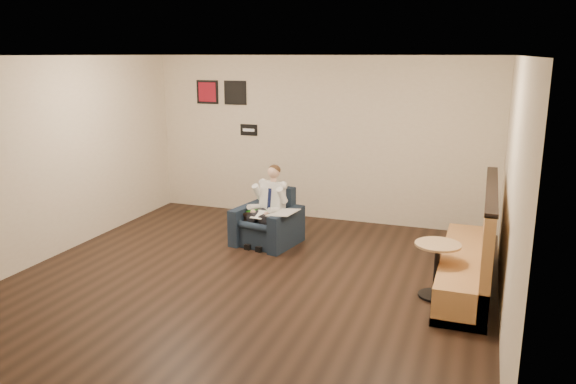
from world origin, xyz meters
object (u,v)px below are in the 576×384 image
(armchair, at_px, (267,217))
(smartphone, at_px, (271,206))
(green_folder, at_px, (261,209))
(coffee_mug, at_px, (279,205))
(seated_man, at_px, (263,209))
(banquette, at_px, (468,238))
(side_table, at_px, (264,225))
(cafe_table, at_px, (436,270))

(armchair, height_order, smartphone, armchair)
(smartphone, bearing_deg, armchair, -72.74)
(green_folder, xyz_separation_m, coffee_mug, (0.22, 0.17, 0.05))
(seated_man, distance_m, smartphone, 0.42)
(seated_man, relative_size, banquette, 0.46)
(seated_man, relative_size, side_table, 1.86)
(seated_man, relative_size, coffee_mug, 10.76)
(coffee_mug, bearing_deg, armchair, -107.78)
(side_table, bearing_deg, smartphone, 76.25)
(seated_man, height_order, side_table, seated_man)
(armchair, distance_m, coffee_mug, 0.32)
(green_folder, height_order, coffee_mug, coffee_mug)
(coffee_mug, xyz_separation_m, smartphone, (-0.15, 0.04, -0.05))
(banquette, bearing_deg, seated_man, 169.07)
(coffee_mug, bearing_deg, green_folder, -142.71)
(side_table, relative_size, green_folder, 1.22)
(armchair, xyz_separation_m, green_folder, (-0.14, 0.10, 0.09))
(green_folder, bearing_deg, coffee_mug, 37.29)
(seated_man, distance_m, cafe_table, 2.82)
(green_folder, distance_m, cafe_table, 3.00)
(smartphone, bearing_deg, side_table, -97.35)
(banquette, bearing_deg, green_folder, 165.72)
(coffee_mug, bearing_deg, side_table, -142.71)
(seated_man, distance_m, coffee_mug, 0.40)
(seated_man, xyz_separation_m, banquette, (2.94, -0.57, 0.07))
(seated_man, height_order, smartphone, seated_man)
(green_folder, bearing_deg, cafe_table, -23.96)
(green_folder, relative_size, smartphone, 3.21)
(armchair, xyz_separation_m, cafe_table, (2.60, -1.11, -0.08))
(side_table, height_order, banquette, banquette)
(green_folder, relative_size, banquette, 0.20)
(armchair, bearing_deg, coffee_mug, 82.65)
(smartphone, relative_size, banquette, 0.06)
(armchair, xyz_separation_m, side_table, (-0.10, 0.13, -0.16))
(coffee_mug, xyz_separation_m, cafe_table, (2.52, -1.39, -0.22))
(side_table, relative_size, cafe_table, 0.92)
(seated_man, distance_m, banquette, 2.99)
(armchair, height_order, side_table, armchair)
(banquette, bearing_deg, side_table, 165.14)
(seated_man, height_order, green_folder, seated_man)
(armchair, xyz_separation_m, smartphone, (-0.06, 0.31, 0.09))
(armchair, distance_m, green_folder, 0.19)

